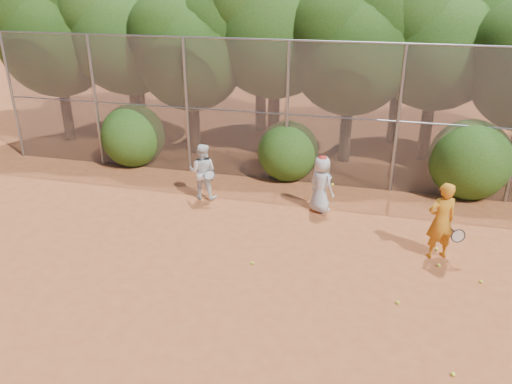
# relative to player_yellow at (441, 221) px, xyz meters

# --- Properties ---
(ground) EXTENTS (80.00, 80.00, 0.00)m
(ground) POSITION_rel_player_yellow_xyz_m (-2.99, -2.54, -0.86)
(ground) COLOR #9A4822
(ground) RESTS_ON ground
(fence_back) EXTENTS (20.05, 0.09, 4.03)m
(fence_back) POSITION_rel_player_yellow_xyz_m (-3.11, 3.46, 1.20)
(fence_back) COLOR gray
(fence_back) RESTS_ON ground
(tree_0) EXTENTS (4.38, 3.81, 6.00)m
(tree_0) POSITION_rel_player_yellow_xyz_m (-12.44, 5.50, 3.08)
(tree_0) COLOR black
(tree_0) RESTS_ON ground
(tree_1) EXTENTS (4.64, 4.03, 6.35)m
(tree_1) POSITION_rel_player_yellow_xyz_m (-9.93, 6.00, 3.31)
(tree_1) COLOR black
(tree_1) RESTS_ON ground
(tree_2) EXTENTS (3.99, 3.47, 5.47)m
(tree_2) POSITION_rel_player_yellow_xyz_m (-7.44, 5.29, 2.73)
(tree_2) COLOR black
(tree_2) RESTS_ON ground
(tree_3) EXTENTS (4.89, 4.26, 6.70)m
(tree_3) POSITION_rel_player_yellow_xyz_m (-4.93, 6.30, 3.54)
(tree_3) COLOR black
(tree_3) RESTS_ON ground
(tree_4) EXTENTS (4.19, 3.64, 5.73)m
(tree_4) POSITION_rel_player_yellow_xyz_m (-2.44, 5.69, 2.90)
(tree_4) COLOR black
(tree_4) RESTS_ON ground
(tree_5) EXTENTS (4.51, 3.92, 6.17)m
(tree_5) POSITION_rel_player_yellow_xyz_m (0.07, 6.50, 3.19)
(tree_5) COLOR black
(tree_5) RESTS_ON ground
(tree_9) EXTENTS (4.83, 4.20, 6.62)m
(tree_9) POSITION_rel_player_yellow_xyz_m (-10.93, 8.30, 3.48)
(tree_9) COLOR black
(tree_9) RESTS_ON ground
(tree_10) EXTENTS (5.15, 4.48, 7.06)m
(tree_10) POSITION_rel_player_yellow_xyz_m (-5.93, 8.50, 3.77)
(tree_10) COLOR black
(tree_10) RESTS_ON ground
(tree_11) EXTENTS (4.64, 4.03, 6.35)m
(tree_11) POSITION_rel_player_yellow_xyz_m (-0.93, 8.10, 3.31)
(tree_11) COLOR black
(tree_11) RESTS_ON ground
(bush_0) EXTENTS (2.00, 2.00, 2.00)m
(bush_0) POSITION_rel_player_yellow_xyz_m (-8.99, 3.76, 0.14)
(bush_0) COLOR #244912
(bush_0) RESTS_ON ground
(bush_1) EXTENTS (1.80, 1.80, 1.80)m
(bush_1) POSITION_rel_player_yellow_xyz_m (-3.99, 3.76, 0.04)
(bush_1) COLOR #244912
(bush_1) RESTS_ON ground
(bush_2) EXTENTS (2.20, 2.20, 2.20)m
(bush_2) POSITION_rel_player_yellow_xyz_m (1.01, 3.76, 0.24)
(bush_2) COLOR #244912
(bush_2) RESTS_ON ground
(player_yellow) EXTENTS (0.87, 0.63, 1.72)m
(player_yellow) POSITION_rel_player_yellow_xyz_m (0.00, 0.00, 0.00)
(player_yellow) COLOR orange
(player_yellow) RESTS_ON ground
(player_teen) EXTENTS (0.86, 0.80, 1.50)m
(player_teen) POSITION_rel_player_yellow_xyz_m (-2.73, 1.64, -0.11)
(player_teen) COLOR silver
(player_teen) RESTS_ON ground
(player_white) EXTENTS (0.85, 0.74, 1.53)m
(player_white) POSITION_rel_player_yellow_xyz_m (-5.91, 1.69, -0.09)
(player_white) COLOR white
(player_white) RESTS_ON ground
(ball_0) EXTENTS (0.07, 0.07, 0.07)m
(ball_0) POSITION_rel_player_yellow_xyz_m (-0.80, -1.97, -0.82)
(ball_0) COLOR #CBE129
(ball_0) RESTS_ON ground
(ball_1) EXTENTS (0.07, 0.07, 0.07)m
(ball_1) POSITION_rel_player_yellow_xyz_m (0.04, -0.44, -0.82)
(ball_1) COLOR #CBE129
(ball_1) RESTS_ON ground
(ball_2) EXTENTS (0.07, 0.07, 0.07)m
(ball_2) POSITION_rel_player_yellow_xyz_m (0.01, -3.62, -0.82)
(ball_2) COLOR #CBE129
(ball_2) RESTS_ON ground
(ball_3) EXTENTS (0.07, 0.07, 0.07)m
(ball_3) POSITION_rel_player_yellow_xyz_m (0.80, -0.85, -0.82)
(ball_3) COLOR #CBE129
(ball_3) RESTS_ON ground
(ball_4) EXTENTS (0.07, 0.07, 0.07)m
(ball_4) POSITION_rel_player_yellow_xyz_m (-3.75, -1.31, -0.82)
(ball_4) COLOR #CBE129
(ball_4) RESTS_ON ground
(ball_5) EXTENTS (0.07, 0.07, 0.07)m
(ball_5) POSITION_rel_player_yellow_xyz_m (0.04, 0.27, -0.82)
(ball_5) COLOR #CBE129
(ball_5) RESTS_ON ground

